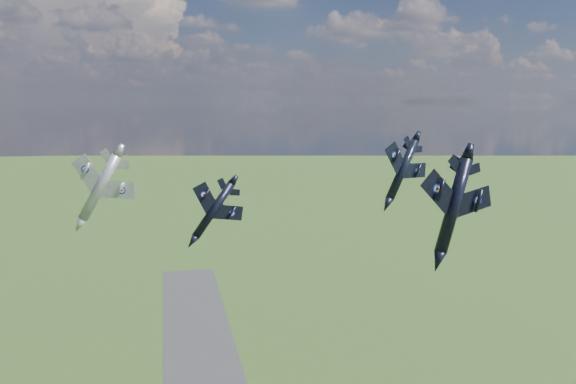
{
  "coord_description": "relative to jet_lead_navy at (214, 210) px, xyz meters",
  "views": [
    {
      "loc": [
        -10.89,
        -63.22,
        94.9
      ],
      "look_at": [
        6.5,
        15.36,
        81.94
      ],
      "focal_mm": 35.0,
      "sensor_mm": 36.0,
      "label": 1
    }
  ],
  "objects": [
    {
      "name": "jet_high_navy",
      "position": [
        31.15,
        1.29,
        5.2
      ],
      "size": [
        14.72,
        17.28,
        7.78
      ],
      "primitive_type": null,
      "rotation": [
        0.0,
        0.51,
        0.32
      ],
      "color": "black"
    },
    {
      "name": "jet_right_navy",
      "position": [
        26.7,
        -23.76,
        3.95
      ],
      "size": [
        14.68,
        17.91,
        6.41
      ],
      "primitive_type": null,
      "rotation": [
        0.0,
        0.29,
        0.19
      ],
      "color": "black"
    },
    {
      "name": "jet_left_silver",
      "position": [
        -16.38,
        0.61,
        3.94
      ],
      "size": [
        14.09,
        17.18,
        8.16
      ],
      "primitive_type": null,
      "rotation": [
        0.0,
        0.53,
        -0.24
      ],
      "color": "#94969E"
    },
    {
      "name": "jet_lead_navy",
      "position": [
        0.0,
        0.0,
        0.0
      ],
      "size": [
        10.87,
        14.3,
        7.8
      ],
      "primitive_type": null,
      "rotation": [
        0.0,
        0.63,
        0.12
      ],
      "color": "black"
    }
  ]
}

